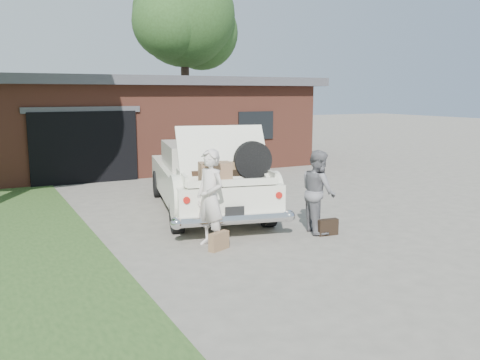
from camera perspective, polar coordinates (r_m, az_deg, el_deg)
name	(u,v)px	position (r m, az deg, el deg)	size (l,w,h in m)	color
ground	(255,243)	(9.47, 1.70, -7.12)	(90.00, 90.00, 0.00)	gray
house	(132,121)	(20.14, -12.03, 6.47)	(12.80, 7.80, 3.30)	brown
tree_right	(186,21)	(28.05, -6.13, 17.31)	(6.14, 5.34, 9.43)	#38281E
sedan	(207,177)	(11.93, -3.78, 0.39)	(3.29, 5.85, 2.10)	white
woman_left	(210,198)	(9.11, -3.37, -2.07)	(0.64, 0.42, 1.77)	silver
woman_right	(318,191)	(10.16, 8.78, -1.27)	(0.80, 0.62, 1.65)	slate
suitcase_left	(219,241)	(9.05, -2.39, -6.87)	(0.42, 0.13, 0.32)	#8F6B49
suitcase_right	(328,227)	(10.10, 9.82, -5.24)	(0.41, 0.13, 0.32)	black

